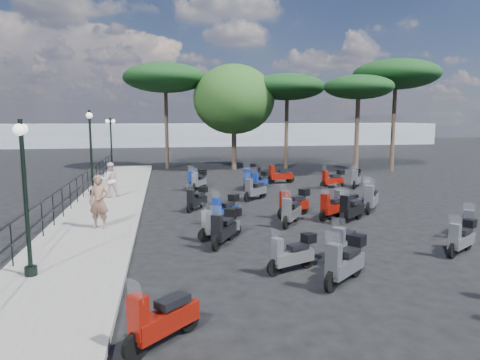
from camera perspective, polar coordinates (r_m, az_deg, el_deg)
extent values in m
plane|color=black|center=(16.72, 4.12, -4.89)|extent=(120.00, 120.00, 0.00)
cube|color=slate|center=(19.31, -17.28, -3.24)|extent=(3.00, 30.00, 0.15)
cylinder|color=black|center=(12.09, -28.16, -7.60)|extent=(0.04, 0.04, 1.10)
cylinder|color=black|center=(13.36, -26.36, -6.04)|extent=(0.04, 0.04, 1.10)
cylinder|color=black|center=(14.64, -24.87, -4.75)|extent=(0.04, 0.04, 1.10)
cylinder|color=black|center=(15.93, -23.63, -3.66)|extent=(0.04, 0.04, 1.10)
cylinder|color=black|center=(17.24, -22.58, -2.74)|extent=(0.04, 0.04, 1.10)
cylinder|color=black|center=(18.56, -21.68, -1.95)|extent=(0.04, 0.04, 1.10)
cylinder|color=black|center=(19.88, -20.90, -1.26)|extent=(0.04, 0.04, 1.10)
cylinder|color=black|center=(21.21, -20.22, -0.66)|extent=(0.04, 0.04, 1.10)
cylinder|color=black|center=(22.54, -19.62, -0.13)|extent=(0.04, 0.04, 1.10)
cylinder|color=black|center=(23.88, -19.08, 0.34)|extent=(0.04, 0.04, 1.10)
cylinder|color=black|center=(25.22, -18.61, 0.77)|extent=(0.04, 0.04, 1.10)
cylinder|color=black|center=(26.57, -18.18, 1.15)|extent=(0.04, 0.04, 1.10)
cylinder|color=black|center=(27.91, -17.79, 1.49)|extent=(0.04, 0.04, 1.10)
cylinder|color=black|center=(29.26, -17.44, 1.80)|extent=(0.04, 0.04, 1.10)
cylinder|color=black|center=(30.61, -17.12, 2.08)|extent=(0.04, 0.04, 1.10)
cylinder|color=black|center=(31.96, -16.82, 2.34)|extent=(0.04, 0.04, 1.10)
cube|color=black|center=(19.14, -21.36, -0.03)|extent=(0.04, 26.00, 0.04)
cube|color=black|center=(19.22, -21.28, -1.59)|extent=(0.04, 26.00, 0.04)
cylinder|color=black|center=(11.33, -26.09, -10.83)|extent=(0.29, 0.29, 0.22)
cylinder|color=black|center=(10.92, -26.66, -2.31)|extent=(0.10, 0.10, 3.63)
cylinder|color=black|center=(10.76, -27.24, 6.52)|extent=(0.21, 0.80, 0.04)
sphere|color=white|center=(11.17, -27.05, 6.10)|extent=(0.25, 0.25, 0.25)
sphere|color=white|center=(10.36, -27.38, 5.97)|extent=(0.25, 0.25, 0.25)
cylinder|color=black|center=(21.67, -18.98, -1.57)|extent=(0.32, 0.32, 0.24)
cylinder|color=black|center=(21.45, -19.22, 3.42)|extent=(0.11, 0.11, 4.02)
cylinder|color=black|center=(21.38, -19.46, 8.39)|extent=(0.16, 0.90, 0.04)
sphere|color=white|center=(21.84, -19.41, 8.11)|extent=(0.28, 0.28, 0.28)
sphere|color=white|center=(20.93, -19.48, 8.13)|extent=(0.28, 0.28, 0.28)
cylinder|color=black|center=(28.04, -16.62, 0.66)|extent=(0.29, 0.29, 0.22)
cylinder|color=black|center=(27.87, -16.77, 4.19)|extent=(0.10, 0.10, 3.68)
cylinder|color=black|center=(27.81, -16.91, 7.69)|extent=(0.28, 0.80, 0.04)
sphere|color=white|center=(28.19, -16.56, 7.52)|extent=(0.26, 0.26, 0.26)
sphere|color=white|center=(27.43, -17.26, 7.48)|extent=(0.26, 0.26, 0.26)
imported|color=brown|center=(14.94, -18.29, -2.77)|extent=(0.74, 0.57, 1.80)
imported|color=beige|center=(20.67, -16.94, 0.01)|extent=(0.93, 0.82, 1.63)
cylinder|color=black|center=(7.40, -13.79, -20.76)|extent=(0.42, 0.40, 0.48)
cylinder|color=black|center=(8.11, -6.83, -17.82)|extent=(0.42, 0.40, 0.48)
cube|color=maroon|center=(7.69, -9.86, -17.93)|extent=(1.19, 1.14, 0.34)
cube|color=black|center=(7.67, -8.95, -15.63)|extent=(0.65, 0.63, 0.14)
cube|color=maroon|center=(7.23, -13.40, -17.33)|extent=(0.37, 0.37, 0.70)
plane|color=white|center=(7.01, -13.92, -14.13)|extent=(0.32, 0.33, 0.37)
cylinder|color=black|center=(12.44, -3.21, -8.38)|extent=(0.32, 0.47, 0.48)
cylinder|color=black|center=(13.52, -1.26, -7.02)|extent=(0.32, 0.47, 0.48)
cube|color=black|center=(12.97, -2.12, -6.85)|extent=(0.93, 1.30, 0.34)
cube|color=black|center=(13.06, -1.85, -5.48)|extent=(0.55, 0.67, 0.14)
cube|color=black|center=(12.39, -3.08, -6.24)|extent=(0.37, 0.34, 0.70)
plane|color=white|center=(12.23, -3.20, -4.27)|extent=(0.37, 0.25, 0.37)
cube|color=black|center=(13.38, -1.24, -4.35)|extent=(0.45, 0.45, 0.26)
cylinder|color=black|center=(15.21, -3.29, -5.33)|extent=(0.38, 0.40, 0.46)
cylinder|color=black|center=(16.13, -0.89, -4.53)|extent=(0.38, 0.40, 0.46)
cube|color=navy|center=(15.67, -1.96, -4.27)|extent=(1.08, 1.14, 0.33)
cube|color=black|center=(15.74, -1.63, -3.21)|extent=(0.60, 0.62, 0.13)
cube|color=navy|center=(15.17, -3.14, -3.65)|extent=(0.35, 0.35, 0.67)
plane|color=white|center=(15.05, -3.28, -2.08)|extent=(0.32, 0.30, 0.36)
cube|color=black|center=(16.02, -0.86, -2.38)|extent=(0.45, 0.45, 0.25)
cylinder|color=black|center=(17.39, -6.68, -3.69)|extent=(0.32, 0.41, 0.43)
cylinder|color=black|center=(18.31, -4.93, -3.06)|extent=(0.32, 0.41, 0.43)
cube|color=black|center=(17.85, -5.72, -2.83)|extent=(0.92, 1.14, 0.31)
cube|color=black|center=(17.94, -5.48, -1.96)|extent=(0.53, 0.60, 0.13)
cube|color=black|center=(17.37, -6.58, -2.31)|extent=(0.33, 0.32, 0.63)
plane|color=white|center=(17.26, -6.70, -1.02)|extent=(0.32, 0.25, 0.33)
cube|color=black|center=(18.22, -4.92, -1.28)|extent=(0.41, 0.42, 0.23)
cylinder|color=black|center=(22.44, -6.09, -0.96)|extent=(0.30, 0.43, 0.45)
cylinder|color=black|center=(23.44, -4.94, -0.55)|extent=(0.30, 0.43, 0.45)
cube|color=gray|center=(22.96, -5.46, -0.32)|extent=(0.86, 1.21, 0.32)
cube|color=black|center=(23.06, -5.31, 0.37)|extent=(0.51, 0.62, 0.13)
cube|color=gray|center=(22.44, -6.03, 0.14)|extent=(0.34, 0.31, 0.65)
plane|color=white|center=(22.34, -6.10, 1.18)|extent=(0.34, 0.23, 0.34)
cube|color=black|center=(23.38, -4.94, 0.89)|extent=(0.41, 0.42, 0.24)
cylinder|color=black|center=(10.59, 4.62, -11.57)|extent=(0.43, 0.25, 0.43)
cylinder|color=black|center=(11.24, 9.00, -10.45)|extent=(0.43, 0.25, 0.43)
cube|color=gray|center=(10.88, 7.08, -10.16)|extent=(1.18, 0.73, 0.30)
cube|color=black|center=(10.90, 7.72, -8.76)|extent=(0.60, 0.45, 0.12)
cube|color=gray|center=(10.50, 4.96, -9.39)|extent=(0.28, 0.32, 0.62)
plane|color=white|center=(10.35, 4.75, -7.33)|extent=(0.20, 0.34, 0.33)
cube|color=black|center=(11.08, 9.14, -7.64)|extent=(0.39, 0.38, 0.23)
cylinder|color=black|center=(11.39, 12.84, -10.20)|extent=(0.38, 0.42, 0.47)
cylinder|color=black|center=(12.46, 14.52, -8.64)|extent=(0.38, 0.42, 0.47)
cube|color=#4B4C52|center=(11.92, 13.82, -8.51)|extent=(1.08, 1.18, 0.33)
cube|color=black|center=(12.00, 14.10, -7.05)|extent=(0.61, 0.64, 0.14)
cube|color=#4B4C52|center=(11.33, 13.03, -7.92)|extent=(0.36, 0.35, 0.69)
plane|color=white|center=(11.16, 13.02, -5.82)|extent=(0.33, 0.30, 0.36)
cylinder|color=black|center=(13.37, -4.75, -7.29)|extent=(0.45, 0.26, 0.44)
cylinder|color=black|center=(13.91, -0.69, -6.64)|extent=(0.45, 0.26, 0.44)
cube|color=#91949A|center=(13.61, -2.51, -6.26)|extent=(1.23, 0.76, 0.31)
cube|color=black|center=(13.63, -1.95, -5.12)|extent=(0.62, 0.47, 0.13)
cube|color=#91949A|center=(13.30, -4.49, -5.48)|extent=(0.30, 0.34, 0.65)
plane|color=white|center=(13.18, -4.72, -3.75)|extent=(0.21, 0.35, 0.34)
cube|color=black|center=(13.78, -0.63, -4.25)|extent=(0.41, 0.40, 0.24)
cylinder|color=black|center=(16.29, 5.71, -4.39)|extent=(0.47, 0.34, 0.49)
cylinder|color=black|center=(17.19, 8.48, -3.77)|extent=(0.47, 0.34, 0.49)
cube|color=maroon|center=(16.73, 7.26, -3.43)|extent=(1.31, 0.99, 0.35)
cube|color=black|center=(16.81, 7.67, -2.40)|extent=(0.68, 0.58, 0.14)
cube|color=maroon|center=(16.25, 5.93, -2.73)|extent=(0.35, 0.38, 0.71)
plane|color=white|center=(16.13, 5.81, -1.16)|extent=(0.27, 0.37, 0.38)
cube|color=black|center=(17.08, 8.57, -1.62)|extent=(0.47, 0.46, 0.26)
cylinder|color=black|center=(19.51, 1.04, -2.25)|extent=(0.42, 0.40, 0.48)
cylinder|color=black|center=(20.48, 3.05, -1.76)|extent=(0.42, 0.40, 0.48)
cube|color=#4B4C52|center=(20.00, 2.15, -1.47)|extent=(1.20, 1.14, 0.34)
cube|color=black|center=(20.10, 2.44, -0.61)|extent=(0.65, 0.63, 0.14)
cube|color=#4B4C52|center=(19.50, 1.18, -0.88)|extent=(0.37, 0.37, 0.70)
plane|color=white|center=(19.38, 1.08, 0.42)|extent=(0.32, 0.34, 0.37)
cylinder|color=black|center=(22.54, -6.56, -0.88)|extent=(0.35, 0.46, 0.48)
cylinder|color=black|center=(23.57, -5.07, -0.45)|extent=(0.35, 0.46, 0.48)
cube|color=navy|center=(23.07, -5.75, -0.20)|extent=(1.01, 1.27, 0.34)
cube|color=black|center=(23.18, -5.55, 0.54)|extent=(0.59, 0.67, 0.14)
cube|color=navy|center=(22.54, -6.48, 0.31)|extent=(0.37, 0.35, 0.70)
plane|color=white|center=(22.43, -6.57, 1.44)|extent=(0.36, 0.28, 0.37)
cube|color=black|center=(23.50, -5.07, 1.10)|extent=(0.46, 0.46, 0.26)
cylinder|color=black|center=(9.84, 12.05, -13.09)|extent=(0.44, 0.39, 0.49)
cylinder|color=black|center=(10.88, 15.18, -11.10)|extent=(0.44, 0.39, 0.49)
cube|color=#4B4C52|center=(10.34, 13.86, -11.01)|extent=(1.25, 1.12, 0.35)
cube|color=black|center=(10.40, 14.35, -9.25)|extent=(0.67, 0.63, 0.14)
cube|color=#4B4C52|center=(9.75, 12.36, -10.37)|extent=(0.37, 0.38, 0.72)
plane|color=white|center=(9.56, 12.27, -7.84)|extent=(0.31, 0.35, 0.38)
cube|color=black|center=(10.70, 15.36, -7.75)|extent=(0.48, 0.47, 0.27)
cylinder|color=black|center=(14.88, 6.15, -5.63)|extent=(0.35, 0.46, 0.48)
cylinder|color=black|center=(16.00, 7.49, -4.66)|extent=(0.35, 0.46, 0.48)
cube|color=#91949A|center=(15.45, 6.91, -4.43)|extent=(1.02, 1.27, 0.34)
cube|color=black|center=(15.55, 7.11, -3.29)|extent=(0.59, 0.67, 0.14)
cube|color=#91949A|center=(14.85, 6.27, -3.82)|extent=(0.37, 0.35, 0.70)
plane|color=white|center=(14.71, 6.23, -2.14)|extent=(0.36, 0.28, 0.37)
cylinder|color=black|center=(16.18, 11.10, -4.63)|extent=(0.44, 0.35, 0.47)
cylinder|color=black|center=(17.14, 13.32, -3.98)|extent=(0.44, 0.35, 0.47)
cube|color=maroon|center=(16.66, 12.35, -3.68)|extent=(1.23, 0.99, 0.33)
cube|color=black|center=(16.74, 12.69, -2.67)|extent=(0.65, 0.57, 0.14)
cube|color=maroon|center=(16.15, 11.30, -3.03)|extent=(0.34, 0.36, 0.68)
plane|color=white|center=(16.02, 11.22, -1.52)|extent=(0.27, 0.35, 0.36)
cylinder|color=black|center=(22.18, 1.95, -1.02)|extent=(0.37, 0.41, 0.45)
cylinder|color=black|center=(23.17, 3.30, -0.62)|extent=(0.37, 0.41, 0.45)
cube|color=navy|center=(22.69, 2.70, -0.37)|extent=(1.05, 1.14, 0.32)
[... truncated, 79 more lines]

